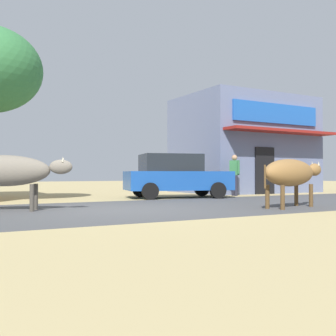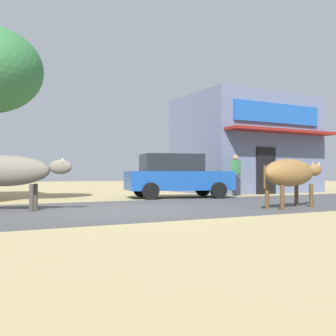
{
  "view_description": "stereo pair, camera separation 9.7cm",
  "coord_description": "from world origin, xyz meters",
  "px_view_note": "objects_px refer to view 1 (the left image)",
  "views": [
    {
      "loc": [
        -4.1,
        -9.75,
        0.9
      ],
      "look_at": [
        1.84,
        0.92,
        1.08
      ],
      "focal_mm": 43.9,
      "sensor_mm": 36.0,
      "label": 1
    },
    {
      "loc": [
        -4.01,
        -9.8,
        0.9
      ],
      "look_at": [
        1.84,
        0.92,
        1.08
      ],
      "focal_mm": 43.9,
      "sensor_mm": 36.0,
      "label": 2
    }
  ],
  "objects_px": {
    "parked_hatchback_car": "(176,176)",
    "pedestrian_by_shop": "(235,172)",
    "cow_near_brown": "(6,171)",
    "cow_far_dark": "(291,173)"
  },
  "relations": [
    {
      "from": "parked_hatchback_car",
      "to": "pedestrian_by_shop",
      "type": "height_order",
      "value": "pedestrian_by_shop"
    },
    {
      "from": "cow_near_brown",
      "to": "pedestrian_by_shop",
      "type": "xyz_separation_m",
      "value": [
        9.2,
        2.77,
        0.03
      ]
    },
    {
      "from": "parked_hatchback_car",
      "to": "cow_near_brown",
      "type": "bearing_deg",
      "value": -156.66
    },
    {
      "from": "pedestrian_by_shop",
      "to": "cow_near_brown",
      "type": "bearing_deg",
      "value": -163.27
    },
    {
      "from": "cow_far_dark",
      "to": "pedestrian_by_shop",
      "type": "bearing_deg",
      "value": 66.32
    },
    {
      "from": "parked_hatchback_car",
      "to": "cow_near_brown",
      "type": "height_order",
      "value": "parked_hatchback_car"
    },
    {
      "from": "cow_near_brown",
      "to": "pedestrian_by_shop",
      "type": "relative_size",
      "value": 1.63
    },
    {
      "from": "cow_far_dark",
      "to": "pedestrian_by_shop",
      "type": "height_order",
      "value": "pedestrian_by_shop"
    },
    {
      "from": "cow_far_dark",
      "to": "pedestrian_by_shop",
      "type": "relative_size",
      "value": 1.64
    },
    {
      "from": "parked_hatchback_car",
      "to": "cow_far_dark",
      "type": "bearing_deg",
      "value": -85.39
    }
  ]
}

